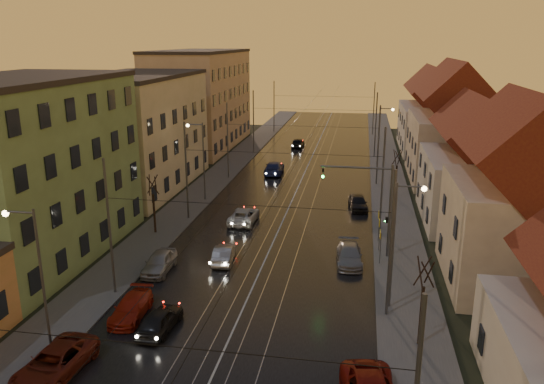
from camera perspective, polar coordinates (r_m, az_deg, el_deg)
The scene contains 42 objects.
road at distance 62.42m, azimuth 3.21°, elevation 1.35°, with size 16.00×120.00×0.04m, color black.
sidewalk_left at distance 64.24m, azimuth -5.69°, elevation 1.77°, with size 4.00×120.00×0.15m, color #4C4C4C.
sidewalk_right at distance 62.15m, azimuth 12.41°, elevation 0.98°, with size 4.00×120.00×0.15m, color #4C4C4C.
tram_rail_0 at distance 62.68m, azimuth 1.21°, elevation 1.47°, with size 0.06×120.00×0.03m, color gray.
tram_rail_1 at distance 62.50m, azimuth 2.51°, elevation 1.41°, with size 0.06×120.00×0.03m, color gray.
tram_rail_2 at distance 62.34m, azimuth 3.91°, elevation 1.35°, with size 0.06×120.00×0.03m, color gray.
tram_rail_3 at distance 62.22m, azimuth 5.22°, elevation 1.29°, with size 0.06×120.00×0.03m, color gray.
apartment_left_1 at distance 42.73m, azimuth -25.07°, elevation 1.89°, with size 10.00×18.00×13.00m, color #617E50.
apartment_left_2 at distance 59.97m, azimuth -14.33°, elevation 6.11°, with size 10.00×20.00×12.00m, color #B6B18C.
apartment_left_3 at distance 82.14m, azimuth -7.64°, elevation 9.74°, with size 10.00×24.00×14.00m, color tan.
house_right_1 at distance 37.98m, azimuth 25.06°, elevation -1.39°, with size 8.67×10.20×10.80m.
house_right_2 at distance 50.39m, azimuth 21.25°, elevation 2.10°, with size 9.18×12.24×9.20m.
house_right_3 at distance 64.65m, azimuth 18.84°, elevation 6.27°, with size 9.18×14.28×11.50m.
house_right_4 at distance 82.39m, azimuth 16.92°, elevation 7.85°, with size 9.18×16.32×10.00m.
catenary_pole_l_1 at distance 34.67m, azimuth -17.07°, elevation -3.79°, with size 0.16×0.16×9.00m, color #595B60.
catenary_pole_r_1 at distance 31.22m, azimuth 12.64°, elevation -5.67°, with size 0.16×0.16×9.00m, color #595B60.
catenary_pole_l_2 at distance 47.93m, azimuth -9.20°, elevation 2.16°, with size 0.16×0.16×9.00m, color #595B60.
catenary_pole_r_2 at distance 45.50m, azimuth 11.80°, elevation 1.27°, with size 0.16×0.16×9.00m, color #595B60.
catenary_pole_l_3 at distance 61.99m, azimuth -4.79°, elevation 5.46°, with size 0.16×0.16×9.00m, color #595B60.
catenary_pole_r_3 at distance 60.13m, azimuth 11.36°, elevation 4.87°, with size 0.16×0.16×9.00m, color #595B60.
catenary_pole_l_4 at distance 76.41m, azimuth -2.01°, elevation 7.52°, with size 0.16×0.16×9.00m, color #595B60.
catenary_pole_r_4 at distance 74.91m, azimuth 11.10°, elevation 7.05°, with size 0.16×0.16×9.00m, color #595B60.
catenary_pole_l_5 at distance 93.95m, azimuth 0.22°, elevation 9.13°, with size 0.16×0.16×9.00m, color #595B60.
catenary_pole_r_5 at distance 92.73m, azimuth 10.89°, elevation 8.75°, with size 0.16×0.16×9.00m, color #595B60.
street_lamp_0 at distance 29.19m, azimuth -24.11°, elevation -7.49°, with size 1.75×0.32×8.00m.
street_lamp_1 at distance 32.05m, azimuth 13.51°, elevation -4.41°, with size 1.75×0.32×8.00m.
street_lamp_2 at distance 53.56m, azimuth -7.69°, elevation 4.11°, with size 1.75×0.32×8.00m.
street_lamp_3 at distance 66.97m, azimuth 11.68°, elevation 6.31°, with size 1.75×0.32×8.00m.
traffic_light_mast at distance 39.67m, azimuth 11.20°, elevation -0.73°, with size 5.30×0.32×7.20m.
bare_tree_0 at distance 45.42m, azimuth -12.59°, elevation -1.45°, with size 1.09×1.09×5.11m.
bare_tree_1 at distance 29.47m, azimuth 15.84°, elevation -11.57°, with size 1.09×1.09×5.11m.
bare_tree_2 at distance 55.78m, azimuth 13.22°, elevation 1.77°, with size 1.09×1.09×5.11m.
driving_car_0 at distance 31.35m, azimuth -11.99°, elevation -13.30°, with size 1.57×3.90×1.33m, color black.
driving_car_1 at distance 39.54m, azimuth -5.18°, elevation -6.64°, with size 1.34×3.84×1.26m, color gray.
driving_car_2 at distance 47.63m, azimuth -3.04°, elevation -2.56°, with size 2.18×4.73×1.31m, color #B2B2B2.
driving_car_3 at distance 64.87m, azimuth 0.23°, elevation 2.62°, with size 2.15×5.29×1.53m, color navy.
driving_car_4 at distance 81.04m, azimuth 2.80°, elevation 5.30°, with size 1.73×4.29×1.46m, color black.
parked_left_1 at distance 29.09m, azimuth -22.39°, elevation -16.68°, with size 2.32×5.03×1.40m, color #5D1A10.
parked_left_2 at distance 33.12m, azimuth -14.91°, elevation -11.92°, with size 1.71×4.20×1.22m, color #9F200F.
parked_left_3 at distance 38.64m, azimuth -12.02°, elevation -7.38°, with size 1.67×4.15×1.42m, color #9B9CA1.
parked_right_1 at distance 39.52m, azimuth 8.32°, elevation -6.74°, with size 1.82×4.48×1.30m, color gray.
parked_right_2 at distance 51.95m, azimuth 9.24°, elevation -1.11°, with size 1.64×4.08×1.39m, color black.
Camera 1 is at (6.61, -20.02, 15.86)m, focal length 35.00 mm.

